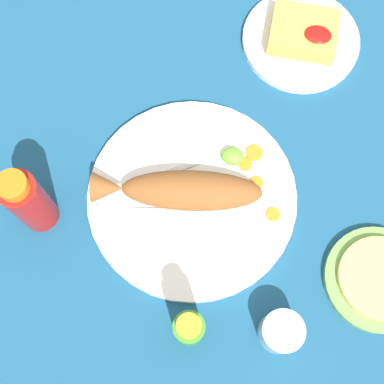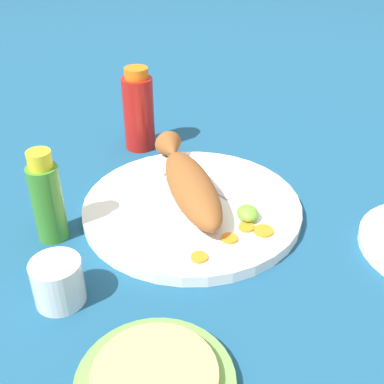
{
  "view_description": "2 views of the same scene",
  "coord_description": "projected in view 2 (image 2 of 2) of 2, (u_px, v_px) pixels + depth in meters",
  "views": [
    {
      "loc": [
        0.05,
        -0.26,
        0.85
      ],
      "look_at": [
        0.0,
        0.0,
        0.04
      ],
      "focal_mm": 50.0,
      "sensor_mm": 36.0,
      "label": 1
    },
    {
      "loc": [
        0.63,
        -0.08,
        0.44
      ],
      "look_at": [
        0.0,
        0.0,
        0.04
      ],
      "focal_mm": 45.0,
      "sensor_mm": 36.0,
      "label": 2
    }
  ],
  "objects": [
    {
      "name": "carrot_slice_near",
      "position": [
        199.0,
        257.0,
        0.65
      ],
      "size": [
        0.02,
        0.02,
        0.0
      ],
      "primitive_type": "cylinder",
      "color": "orange",
      "rests_on": "main_plate"
    },
    {
      "name": "carrot_slice_far",
      "position": [
        246.0,
        227.0,
        0.7
      ],
      "size": [
        0.02,
        0.02,
        0.0
      ],
      "primitive_type": "cylinder",
      "color": "orange",
      "rests_on": "main_plate"
    },
    {
      "name": "salt_cup",
      "position": [
        58.0,
        284.0,
        0.6
      ],
      "size": [
        0.06,
        0.06,
        0.06
      ],
      "color": "silver",
      "rests_on": "ground_plane"
    },
    {
      "name": "carrot_slice_mid",
      "position": [
        230.0,
        238.0,
        0.68
      ],
      "size": [
        0.02,
        0.02,
        0.0
      ],
      "primitive_type": "cylinder",
      "color": "orange",
      "rests_on": "main_plate"
    },
    {
      "name": "tortilla_plate",
      "position": [
        155.0,
        384.0,
        0.5
      ],
      "size": [
        0.17,
        0.17,
        0.01
      ],
      "primitive_type": "cylinder",
      "color": "#6B9E4C",
      "rests_on": "ground_plane"
    },
    {
      "name": "tortilla_stack",
      "position": [
        155.0,
        376.0,
        0.49
      ],
      "size": [
        0.13,
        0.13,
        0.01
      ],
      "primitive_type": "cylinder",
      "color": "#E0C666",
      "rests_on": "tortilla_plate"
    },
    {
      "name": "hot_sauce_bottle_green",
      "position": [
        47.0,
        199.0,
        0.68
      ],
      "size": [
        0.04,
        0.04,
        0.14
      ],
      "color": "#3D8428",
      "rests_on": "ground_plane"
    },
    {
      "name": "carrot_slice_extra",
      "position": [
        264.0,
        231.0,
        0.7
      ],
      "size": [
        0.03,
        0.03,
        0.0
      ],
      "primitive_type": "cylinder",
      "color": "orange",
      "rests_on": "main_plate"
    },
    {
      "name": "fork_near",
      "position": [
        162.0,
        178.0,
        0.82
      ],
      "size": [
        0.18,
        0.05,
        0.0
      ],
      "rotation": [
        0.0,
        0.0,
        3.32
      ],
      "color": "silver",
      "rests_on": "main_plate"
    },
    {
      "name": "fork_far",
      "position": [
        188.0,
        173.0,
        0.84
      ],
      "size": [
        0.16,
        0.11,
        0.0
      ],
      "rotation": [
        0.0,
        0.0,
        3.71
      ],
      "color": "silver",
      "rests_on": "main_plate"
    },
    {
      "name": "main_plate",
      "position": [
        192.0,
        207.0,
        0.77
      ],
      "size": [
        0.35,
        0.35,
        0.02
      ],
      "primitive_type": "cylinder",
      "color": "white",
      "rests_on": "ground_plane"
    },
    {
      "name": "ground_plane",
      "position": [
        192.0,
        212.0,
        0.77
      ],
      "size": [
        4.0,
        4.0,
        0.0
      ],
      "primitive_type": "plane",
      "color": "navy"
    },
    {
      "name": "hot_sauce_bottle_red",
      "position": [
        139.0,
        111.0,
        0.92
      ],
      "size": [
        0.06,
        0.06,
        0.16
      ],
      "color": "#B21914",
      "rests_on": "ground_plane"
    },
    {
      "name": "lime_wedge_main",
      "position": [
        248.0,
        213.0,
        0.72
      ],
      "size": [
        0.04,
        0.03,
        0.02
      ],
      "primitive_type": "ellipsoid",
      "color": "#6BB233",
      "rests_on": "main_plate"
    },
    {
      "name": "fried_fish",
      "position": [
        189.0,
        182.0,
        0.76
      ],
      "size": [
        0.28,
        0.1,
        0.05
      ],
      "rotation": [
        0.0,
        0.0,
        0.16
      ],
      "color": "brown",
      "rests_on": "main_plate"
    }
  ]
}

